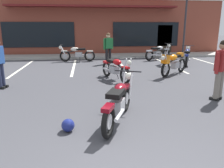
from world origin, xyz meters
TOP-DOWN VIEW (x-y plane):
  - ground_plane at (0.00, 4.10)m, footprint 80.00×80.00m
  - sidewalk_kerb at (0.00, 12.78)m, footprint 22.00×1.80m
  - brick_storefront_building at (0.00, 16.71)m, footprint 18.85×6.62m
  - painted_stall_lines at (0.00, 9.18)m, footprint 12.81×4.80m
  - motorcycle_foreground_classic at (-0.00, 2.15)m, footprint 1.13×1.98m
  - motorcycle_red_sportbike at (-1.14, 10.98)m, footprint 2.11×0.66m
  - motorcycle_silver_naked at (0.45, 6.00)m, footprint 1.07×2.01m
  - motorcycle_blue_standard at (4.76, 9.06)m, footprint 1.22×1.94m
  - motorcycle_green_cafe_racer at (3.00, 6.64)m, footprint 1.73×1.56m
  - motorcycle_orange_scrambler at (3.81, 11.02)m, footprint 1.93×1.24m
  - person_in_shorts_foreground at (0.60, 9.98)m, footprint 0.58×0.39m
  - person_near_building at (3.00, 3.31)m, footprint 0.55×0.43m
  - helmet_on_pavement at (-1.07, 1.82)m, footprint 0.26×0.26m
  - parking_lot_lamp_post at (5.69, 11.58)m, footprint 0.24×0.76m

SIDE VIEW (x-z plane):
  - ground_plane at x=0.00m, z-range 0.00..0.00m
  - painted_stall_lines at x=0.00m, z-range 0.00..0.01m
  - sidewalk_kerb at x=0.00m, z-range 0.00..0.14m
  - helmet_on_pavement at x=-1.07m, z-range 0.00..0.26m
  - motorcycle_foreground_classic at x=0.00m, z-range -0.03..0.95m
  - motorcycle_red_sportbike at x=-1.14m, z-range -0.03..0.95m
  - motorcycle_silver_naked at x=0.45m, z-range -0.03..0.95m
  - motorcycle_blue_standard at x=4.76m, z-range -0.03..0.95m
  - motorcycle_orange_scrambler at x=3.81m, z-range -0.03..0.95m
  - motorcycle_green_cafe_racer at x=3.00m, z-range 0.04..1.02m
  - person_in_shorts_foreground at x=0.60m, z-range 0.11..1.79m
  - person_near_building at x=3.00m, z-range 0.11..1.79m
  - brick_storefront_building at x=0.00m, z-range 0.00..4.11m
  - parking_lot_lamp_post at x=5.69m, z-range 0.75..6.01m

